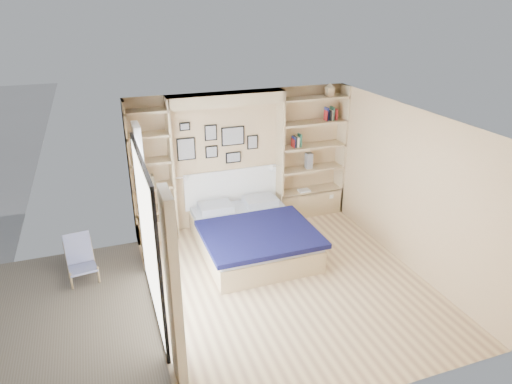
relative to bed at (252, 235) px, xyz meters
name	(u,v)px	position (x,y,z in m)	size (l,w,h in m)	color
ground	(288,283)	(0.18, -1.11, -0.28)	(4.50, 4.50, 0.00)	#D9BC86
room_shell	(232,184)	(-0.20, 0.41, 0.80)	(4.50, 4.50, 4.50)	tan
bed	(252,235)	(0.00, 0.00, 0.00)	(1.80, 2.24, 1.07)	tan
photo_gallery	(217,143)	(-0.27, 1.11, 1.32)	(1.48, 0.02, 0.82)	black
reading_lamps	(229,173)	(-0.12, 0.89, 0.82)	(1.92, 0.12, 0.15)	silver
shelf_decor	(307,130)	(1.40, 0.95, 1.44)	(3.55, 0.23, 2.03)	#A51E1E
deck	(27,338)	(-3.42, -1.11, -0.28)	(3.20, 4.00, 0.05)	#736554
deck_chair	(81,259)	(-2.72, 0.09, 0.04)	(0.49, 0.72, 0.68)	tan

